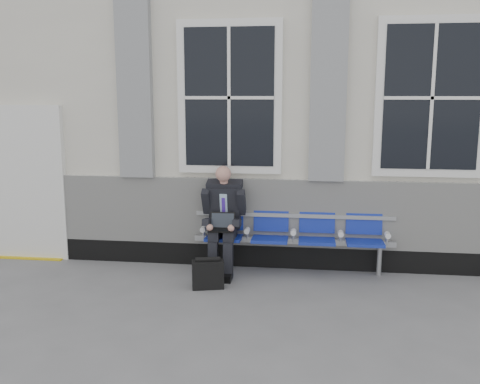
# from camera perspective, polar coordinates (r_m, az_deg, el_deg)

# --- Properties ---
(ground) EXTENTS (70.00, 70.00, 0.00)m
(ground) POSITION_cam_1_polar(r_m,az_deg,el_deg) (6.01, 17.99, -12.61)
(ground) COLOR slate
(ground) RESTS_ON ground
(station_building) EXTENTS (14.40, 4.40, 4.49)m
(station_building) POSITION_cam_1_polar(r_m,az_deg,el_deg) (8.98, 14.66, 9.62)
(station_building) COLOR silver
(station_building) RESTS_ON ground
(bench) EXTENTS (2.60, 0.47, 0.91)m
(bench) POSITION_cam_1_polar(r_m,az_deg,el_deg) (6.99, 5.74, -4.11)
(bench) COLOR #9EA0A3
(bench) RESTS_ON ground
(businessman) EXTENTS (0.56, 0.75, 1.40)m
(businessman) POSITION_cam_1_polar(r_m,az_deg,el_deg) (6.89, -1.76, -2.49)
(businessman) COLOR black
(businessman) RESTS_ON ground
(briefcase) EXTENTS (0.40, 0.24, 0.39)m
(briefcase) POSITION_cam_1_polar(r_m,az_deg,el_deg) (6.48, -3.44, -8.71)
(briefcase) COLOR black
(briefcase) RESTS_ON ground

